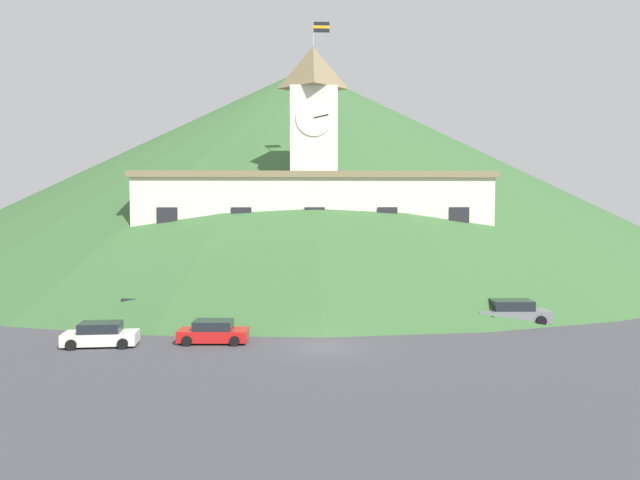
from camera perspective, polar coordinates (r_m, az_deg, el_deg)
The scene contains 12 objects.
ground_plane at distance 39.14m, azimuth 0.54°, elevation -9.79°, with size 160.00×160.00×0.00m, color #424247.
civic_building at distance 61.51m, azimuth -0.63°, elevation 1.56°, with size 34.11×9.19×26.29m.
banner_fence at distance 54.67m, azimuth -0.37°, elevation -4.55°, with size 30.71×0.12×2.48m.
hillside_backdrop at distance 99.71m, azimuth -1.37°, elevation 7.04°, with size 117.69×117.69×29.52m, color #386033.
street_lamp_right at distance 55.53m, azimuth -7.02°, elevation -2.34°, with size 1.26×0.36×4.42m.
street_lamp_center at distance 56.00m, azimuth 6.45°, elevation -1.85°, with size 1.26×0.36×5.08m.
car_white_taxi at distance 41.63m, azimuth -19.43°, elevation -8.20°, with size 4.59×2.32×1.50m.
car_black_suv at distance 49.18m, azimuth -15.97°, elevation -6.13°, with size 5.03×2.65×1.80m.
car_silver_hatch at distance 48.71m, azimuth 8.00°, elevation -6.28°, with size 4.07×2.37×1.50m.
car_gray_pickup at distance 48.25m, azimuth 17.12°, elevation -6.37°, with size 5.34×2.44×1.75m.
car_red_sedan at distance 40.80m, azimuth -9.73°, elevation -8.32°, with size 4.49×2.31×1.45m.
pedestrian at distance 51.01m, azimuth 1.96°, elevation -5.48°, with size 0.50×0.50×1.76m.
Camera 1 is at (-2.05, -37.97, 9.25)m, focal length 35.00 mm.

